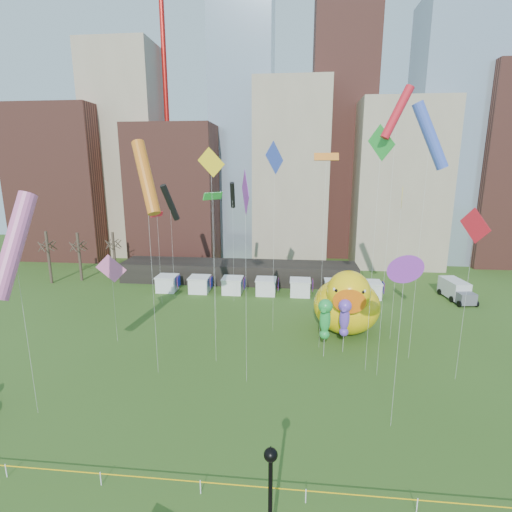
# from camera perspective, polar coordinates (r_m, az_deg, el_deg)

# --- Properties ---
(ground) EXTENTS (160.00, 160.00, 0.00)m
(ground) POSITION_cam_1_polar(r_m,az_deg,el_deg) (26.24, -8.19, -31.49)
(ground) COLOR #325219
(ground) RESTS_ON ground
(skyline) EXTENTS (101.00, 23.00, 68.00)m
(skyline) POSITION_cam_1_polar(r_m,az_deg,el_deg) (79.23, 3.96, 15.25)
(skyline) COLOR brown
(skyline) RESTS_ON ground
(crane_left) EXTENTS (23.00, 1.00, 76.00)m
(crane_left) POSITION_cam_1_polar(r_m,az_deg,el_deg) (90.74, -13.13, 31.08)
(crane_left) COLOR red
(crane_left) RESTS_ON ground
(crane_right) EXTENTS (23.00, 1.00, 76.00)m
(crane_right) POSITION_cam_1_polar(r_m,az_deg,el_deg) (90.64, 25.79, 30.23)
(crane_right) COLOR red
(crane_right) RESTS_ON ground
(pavilion) EXTENTS (38.00, 6.00, 3.20)m
(pavilion) POSITION_cam_1_polar(r_m,az_deg,el_deg) (63.01, -2.62, -2.39)
(pavilion) COLOR black
(pavilion) RESTS_ON ground
(vendor_tents) EXTENTS (33.24, 2.80, 2.40)m
(vendor_tents) POSITION_cam_1_polar(r_m,az_deg,el_deg) (56.89, 1.52, -4.61)
(vendor_tents) COLOR white
(vendor_tents) RESTS_ON ground
(bare_trees) EXTENTS (8.44, 6.44, 8.50)m
(bare_trees) POSITION_cam_1_polar(r_m,az_deg,el_deg) (69.86, -24.58, -0.00)
(bare_trees) COLOR #382B21
(bare_trees) RESTS_ON ground
(caution_tape) EXTENTS (50.00, 0.06, 0.90)m
(caution_tape) POSITION_cam_1_polar(r_m,az_deg,el_deg) (25.77, -8.25, -30.41)
(caution_tape) COLOR white
(caution_tape) RESTS_ON ground
(big_duck) EXTENTS (8.17, 10.48, 7.81)m
(big_duck) POSITION_cam_1_polar(r_m,az_deg,el_deg) (44.41, 13.32, -6.74)
(big_duck) COLOR yellow
(big_duck) RESTS_ON ground
(small_duck) EXTENTS (4.01, 4.73, 3.36)m
(small_duck) POSITION_cam_1_polar(r_m,az_deg,el_deg) (46.76, 11.06, -8.28)
(small_duck) COLOR white
(small_duck) RESTS_ON ground
(seahorse_green) EXTENTS (1.65, 1.92, 6.03)m
(seahorse_green) POSITION_cam_1_polar(r_m,az_deg,el_deg) (38.21, 10.23, -8.71)
(seahorse_green) COLOR silver
(seahorse_green) RESTS_ON ground
(seahorse_purple) EXTENTS (1.57, 1.82, 5.65)m
(seahorse_purple) POSITION_cam_1_polar(r_m,az_deg,el_deg) (39.67, 13.02, -8.48)
(seahorse_purple) COLOR silver
(seahorse_purple) RESTS_ON ground
(lamppost) EXTENTS (0.64, 0.64, 6.15)m
(lamppost) POSITION_cam_1_polar(r_m,az_deg,el_deg) (20.85, 2.14, -31.40)
(lamppost) COLOR black
(lamppost) RESTS_ON footpath
(box_truck) EXTENTS (3.27, 6.60, 2.69)m
(box_truck) POSITION_cam_1_polar(r_m,az_deg,el_deg) (61.55, 27.50, -4.49)
(box_truck) COLOR silver
(box_truck) RESTS_ON ground
(kite_0) EXTENTS (1.11, 1.99, 12.62)m
(kite_0) POSITION_cam_1_polar(r_m,az_deg,el_deg) (52.39, -14.46, 5.87)
(kite_0) COLOR silver
(kite_0) RESTS_ON ground
(kite_1) EXTENTS (2.95, 0.84, 9.62)m
(kite_1) POSITION_cam_1_polar(r_m,az_deg,el_deg) (42.59, -20.65, -1.84)
(kite_1) COLOR silver
(kite_1) RESTS_ON ground
(kite_2) EXTENTS (2.26, 3.03, 16.19)m
(kite_2) POSITION_cam_1_polar(r_m,az_deg,el_deg) (53.98, -12.61, 7.72)
(kite_2) COLOR silver
(kite_2) RESTS_ON ground
(kite_3) EXTENTS (1.81, 2.33, 15.73)m
(kite_3) POSITION_cam_1_polar(r_m,az_deg,el_deg) (41.89, -6.40, 8.67)
(kite_3) COLOR silver
(kite_3) RESTS_ON ground
(kite_4) EXTENTS (0.57, 2.09, 16.43)m
(kite_4) POSITION_cam_1_polar(r_m,az_deg,el_deg) (41.70, 20.76, 7.51)
(kite_4) COLOR silver
(kite_4) RESTS_ON ground
(kite_5) EXTENTS (3.56, 1.51, 23.91)m
(kite_5) POSITION_cam_1_polar(r_m,az_deg,el_deg) (37.83, 24.40, 15.90)
(kite_5) COLOR silver
(kite_5) RESTS_ON ground
(kite_6) EXTENTS (2.31, 0.53, 19.65)m
(kite_6) POSITION_cam_1_polar(r_m,az_deg,el_deg) (37.56, 10.38, 13.91)
(kite_6) COLOR silver
(kite_6) RESTS_ON ground
(kite_7) EXTENTS (1.01, 3.39, 18.19)m
(kite_7) POSITION_cam_1_polar(r_m,az_deg,el_deg) (30.52, -1.58, 9.08)
(kite_7) COLOR silver
(kite_7) RESTS_ON ground
(kite_8) EXTENTS (1.40, 2.57, 15.20)m
(kite_8) POSITION_cam_1_polar(r_m,az_deg,el_deg) (35.82, 29.67, 3.63)
(kite_8) COLOR silver
(kite_8) RESTS_ON ground
(kite_9) EXTENTS (2.47, 4.50, 16.77)m
(kite_9) POSITION_cam_1_polar(r_m,az_deg,el_deg) (31.34, -32.26, 1.35)
(kite_9) COLOR silver
(kite_9) RESTS_ON ground
(kite_10) EXTENTS (0.79, 2.11, 16.49)m
(kite_10) POSITION_cam_1_polar(r_m,az_deg,el_deg) (51.39, -3.49, 8.96)
(kite_10) COLOR silver
(kite_10) RESTS_ON ground
(kite_11) EXTENTS (1.72, 2.42, 21.74)m
(kite_11) POSITION_cam_1_polar(r_m,az_deg,el_deg) (33.95, 18.00, 15.00)
(kite_11) COLOR silver
(kite_11) RESTS_ON ground
(kite_12) EXTENTS (2.50, 0.57, 20.03)m
(kite_12) POSITION_cam_1_polar(r_m,az_deg,el_deg) (34.28, -6.65, 12.87)
(kite_12) COLOR silver
(kite_12) RESTS_ON ground
(kite_13) EXTENTS (1.71, 2.96, 20.99)m
(kite_13) POSITION_cam_1_polar(r_m,az_deg,el_deg) (41.10, 2.77, 13.95)
(kite_13) COLOR silver
(kite_13) RESTS_ON ground
(kite_14) EXTENTS (3.20, 3.34, 20.58)m
(kite_14) POSITION_cam_1_polar(r_m,az_deg,el_deg) (33.19, -15.99, 11.12)
(kite_14) COLOR silver
(kite_14) RESTS_ON ground
(kite_15) EXTENTS (1.87, 0.89, 12.78)m
(kite_15) POSITION_cam_1_polar(r_m,az_deg,el_deg) (27.13, 21.17, -1.83)
(kite_15) COLOR silver
(kite_15) RESTS_ON ground
(kite_16) EXTENTS (2.49, 1.16, 24.51)m
(kite_16) POSITION_cam_1_polar(r_m,az_deg,el_deg) (33.56, 20.18, 19.28)
(kite_16) COLOR silver
(kite_16) RESTS_ON ground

